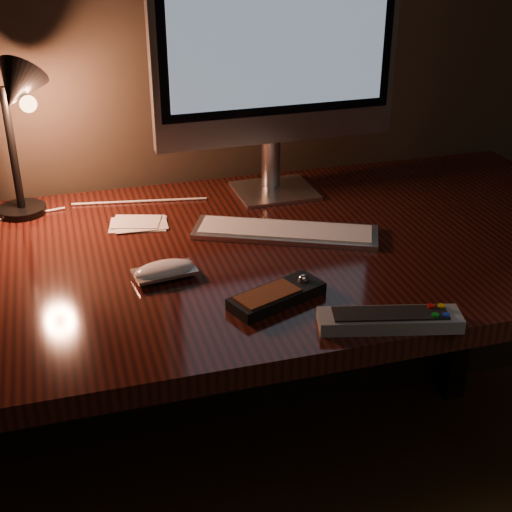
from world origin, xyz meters
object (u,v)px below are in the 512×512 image
object	(u,v)px
desk	(228,289)
desk_lamp	(17,111)
media_remote	(277,295)
keyboard	(285,232)
tv_remote	(390,319)
monitor	(277,43)
mouse	(165,272)

from	to	relation	value
desk	desk_lamp	world-z (taller)	desk_lamp
desk	media_remote	size ratio (longest dim) A/B	8.97
keyboard	tv_remote	size ratio (longest dim) A/B	1.59
monitor	tv_remote	xyz separation A→B (m)	(0.00, -0.58, -0.32)
mouse	desk_lamp	world-z (taller)	desk_lamp
keyboard	desk_lamp	world-z (taller)	desk_lamp
keyboard	media_remote	size ratio (longest dim) A/B	2.05
media_remote	monitor	bearing A→B (deg)	51.25
media_remote	mouse	bearing A→B (deg)	119.37
desk	mouse	distance (m)	0.25
media_remote	tv_remote	size ratio (longest dim) A/B	0.77
keyboard	tv_remote	world-z (taller)	tv_remote
keyboard	media_remote	world-z (taller)	media_remote
mouse	media_remote	xyz separation A→B (m)	(0.17, -0.13, 0.00)
mouse	tv_remote	xyz separation A→B (m)	(0.31, -0.26, 0.00)
desk_lamp	keyboard	bearing A→B (deg)	-15.96
mouse	tv_remote	world-z (taller)	tv_remote
desk_lamp	tv_remote	bearing A→B (deg)	-38.78
desk	mouse	bearing A→B (deg)	-135.11
desk_lamp	media_remote	bearing A→B (deg)	-41.35
mouse	media_remote	bearing A→B (deg)	-47.00
mouse	tv_remote	distance (m)	0.40
keyboard	desk_lamp	distance (m)	0.58
mouse	tv_remote	size ratio (longest dim) A/B	0.47
mouse	desk_lamp	distance (m)	0.46
desk	tv_remote	world-z (taller)	tv_remote
desk	media_remote	xyz separation A→B (m)	(0.02, -0.28, 0.14)
desk	keyboard	distance (m)	0.18
media_remote	desk_lamp	distance (m)	0.65
tv_remote	monitor	bearing A→B (deg)	104.19
monitor	mouse	distance (m)	0.55
tv_remote	media_remote	bearing A→B (deg)	153.92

